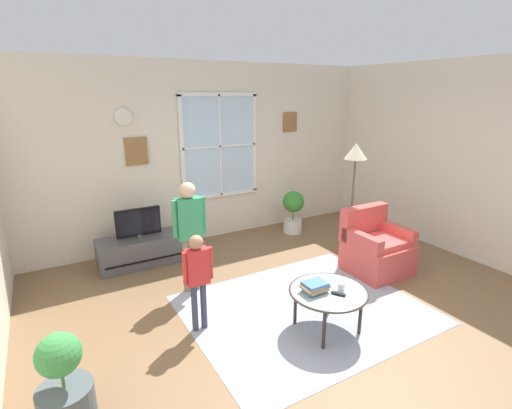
# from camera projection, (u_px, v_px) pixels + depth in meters

# --- Properties ---
(ground_plane) EXTENTS (6.47, 6.45, 0.02)m
(ground_plane) POSITION_uv_depth(u_px,v_px,m) (321.00, 322.00, 4.10)
(ground_plane) COLOR brown
(back_wall) EXTENTS (5.87, 0.17, 2.86)m
(back_wall) POSITION_uv_depth(u_px,v_px,m) (209.00, 153.00, 6.18)
(back_wall) COLOR beige
(back_wall) RESTS_ON ground_plane
(side_wall_right) EXTENTS (0.12, 5.85, 2.86)m
(side_wall_right) POSITION_uv_depth(u_px,v_px,m) (499.00, 166.00, 5.13)
(side_wall_right) COLOR beige
(side_wall_right) RESTS_ON ground_plane
(area_rug) EXTENTS (2.57, 2.12, 0.01)m
(area_rug) POSITION_uv_depth(u_px,v_px,m) (304.00, 309.00, 4.31)
(area_rug) COLOR #999EAD
(area_rug) RESTS_ON ground_plane
(tv_stand) EXTENTS (1.17, 0.48, 0.41)m
(tv_stand) POSITION_uv_depth(u_px,v_px,m) (141.00, 251.00, 5.41)
(tv_stand) COLOR #4C4C51
(tv_stand) RESTS_ON ground_plane
(television) EXTENTS (0.62, 0.08, 0.43)m
(television) POSITION_uv_depth(u_px,v_px,m) (138.00, 222.00, 5.28)
(television) COLOR #4C4C4C
(television) RESTS_ON tv_stand
(armchair) EXTENTS (0.76, 0.74, 0.87)m
(armchair) POSITION_uv_depth(u_px,v_px,m) (376.00, 249.00, 5.18)
(armchair) COLOR #D14C47
(armchair) RESTS_ON ground_plane
(coffee_table) EXTENTS (0.81, 0.81, 0.45)m
(coffee_table) POSITION_uv_depth(u_px,v_px,m) (328.00, 293.00, 3.85)
(coffee_table) COLOR #99B2B7
(coffee_table) RESTS_ON ground_plane
(book_stack) EXTENTS (0.27, 0.20, 0.11)m
(book_stack) POSITION_uv_depth(u_px,v_px,m) (315.00, 287.00, 3.81)
(book_stack) COLOR teal
(book_stack) RESTS_ON coffee_table
(cup) EXTENTS (0.07, 0.07, 0.08)m
(cup) POSITION_uv_depth(u_px,v_px,m) (341.00, 287.00, 3.84)
(cup) COLOR white
(cup) RESTS_ON coffee_table
(remote_near_books) EXTENTS (0.11, 0.14, 0.02)m
(remote_near_books) POSITION_uv_depth(u_px,v_px,m) (338.00, 294.00, 3.76)
(remote_near_books) COLOR black
(remote_near_books) RESTS_ON coffee_table
(person_green_shirt) EXTENTS (0.42, 0.19, 1.38)m
(person_green_shirt) POSITION_uv_depth(u_px,v_px,m) (189.00, 225.00, 4.51)
(person_green_shirt) COLOR #726656
(person_green_shirt) RESTS_ON ground_plane
(person_red_shirt) EXTENTS (0.32, 0.14, 1.05)m
(person_red_shirt) POSITION_uv_depth(u_px,v_px,m) (198.00, 272.00, 3.78)
(person_red_shirt) COLOR #333851
(person_red_shirt) RESTS_ON ground_plane
(potted_plant_by_window) EXTENTS (0.37, 0.37, 0.75)m
(potted_plant_by_window) POSITION_uv_depth(u_px,v_px,m) (293.00, 209.00, 6.59)
(potted_plant_by_window) COLOR silver
(potted_plant_by_window) RESTS_ON ground_plane
(potted_plant_corner) EXTENTS (0.41, 0.41, 0.73)m
(potted_plant_corner) POSITION_uv_depth(u_px,v_px,m) (63.00, 383.00, 2.79)
(potted_plant_corner) COLOR #4C565B
(potted_plant_corner) RESTS_ON ground_plane
(floor_lamp) EXTENTS (0.32, 0.32, 1.71)m
(floor_lamp) POSITION_uv_depth(u_px,v_px,m) (355.00, 163.00, 5.30)
(floor_lamp) COLOR black
(floor_lamp) RESTS_ON ground_plane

